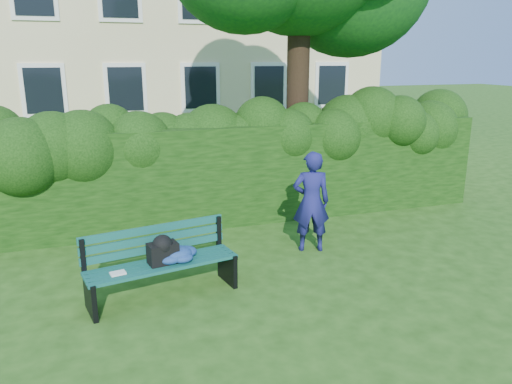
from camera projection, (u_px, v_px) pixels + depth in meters
name	position (u px, v px, depth m)	size (l,w,h in m)	color
ground	(269.00, 263.00, 7.48)	(80.00, 80.00, 0.00)	#234913
hedge	(229.00, 173.00, 9.26)	(10.00, 1.00, 1.80)	black
park_bench	(165.00, 259.00, 6.35)	(1.98, 0.90, 0.89)	#0E4A47
man_reading	(311.00, 202.00, 7.80)	(0.58, 0.38, 1.60)	navy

